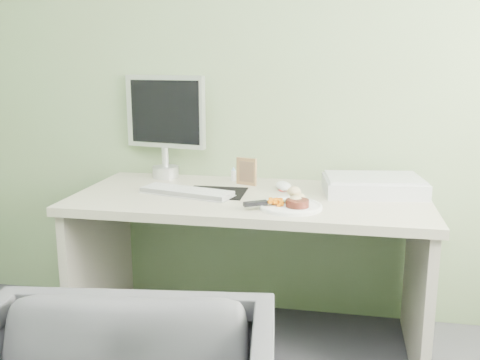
% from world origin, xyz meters
% --- Properties ---
extents(wall_back, '(3.50, 0.00, 3.50)m').
position_xyz_m(wall_back, '(0.00, 2.00, 1.35)').
color(wall_back, gray).
rests_on(wall_back, floor).
extents(desk, '(1.60, 0.75, 0.73)m').
position_xyz_m(desk, '(0.00, 1.62, 0.55)').
color(desk, beige).
rests_on(desk, floor).
extents(plate, '(0.26, 0.26, 0.01)m').
position_xyz_m(plate, '(0.20, 1.44, 0.74)').
color(plate, white).
rests_on(plate, desk).
extents(steak, '(0.11, 0.11, 0.03)m').
position_xyz_m(steak, '(0.23, 1.41, 0.76)').
color(steak, black).
rests_on(steak, plate).
extents(potato_pile, '(0.15, 0.13, 0.07)m').
position_xyz_m(potato_pile, '(0.23, 1.49, 0.78)').
color(potato_pile, tan).
rests_on(potato_pile, plate).
extents(carrot_heap, '(0.06, 0.06, 0.04)m').
position_xyz_m(carrot_heap, '(0.15, 1.43, 0.76)').
color(carrot_heap, orange).
rests_on(carrot_heap, plate).
extents(steak_knife, '(0.24, 0.16, 0.02)m').
position_xyz_m(steak_knife, '(0.10, 1.41, 0.76)').
color(steak_knife, silver).
rests_on(steak_knife, plate).
extents(mousepad, '(0.27, 0.24, 0.00)m').
position_xyz_m(mousepad, '(-0.16, 1.63, 0.73)').
color(mousepad, black).
rests_on(mousepad, desk).
extents(keyboard, '(0.45, 0.23, 0.02)m').
position_xyz_m(keyboard, '(-0.29, 1.58, 0.75)').
color(keyboard, white).
rests_on(keyboard, desk).
extents(computer_mouse, '(0.11, 0.14, 0.04)m').
position_xyz_m(computer_mouse, '(0.14, 1.75, 0.75)').
color(computer_mouse, white).
rests_on(computer_mouse, desk).
extents(photo_frame, '(0.11, 0.05, 0.14)m').
position_xyz_m(photo_frame, '(-0.05, 1.83, 0.80)').
color(photo_frame, olive).
rests_on(photo_frame, desk).
extents(eyedrop_bottle, '(0.03, 0.03, 0.07)m').
position_xyz_m(eyedrop_bottle, '(-0.14, 1.90, 0.76)').
color(eyedrop_bottle, white).
rests_on(eyedrop_bottle, desk).
extents(scanner, '(0.48, 0.36, 0.07)m').
position_xyz_m(scanner, '(0.55, 1.76, 0.76)').
color(scanner, silver).
rests_on(scanner, desk).
extents(monitor, '(0.44, 0.15, 0.53)m').
position_xyz_m(monitor, '(-0.50, 1.94, 1.03)').
color(monitor, silver).
rests_on(monitor, desk).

